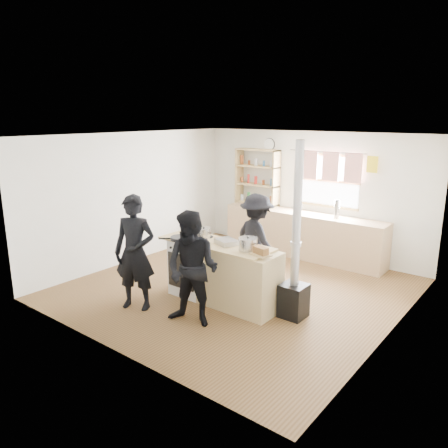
# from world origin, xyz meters

# --- Properties ---
(ground) EXTENTS (5.00, 5.00, 0.01)m
(ground) POSITION_xyz_m (0.00, 0.00, -0.01)
(ground) COLOR brown
(ground) RESTS_ON ground
(back_counter) EXTENTS (3.40, 0.55, 0.90)m
(back_counter) POSITION_xyz_m (0.00, 2.22, 0.45)
(back_counter) COLOR tan
(back_counter) RESTS_ON ground
(shelving_unit) EXTENTS (1.00, 0.28, 1.20)m
(shelving_unit) POSITION_xyz_m (-1.20, 2.34, 1.51)
(shelving_unit) COLOR tan
(shelving_unit) RESTS_ON back_counter
(thermos) EXTENTS (0.10, 0.10, 0.33)m
(thermos) POSITION_xyz_m (0.71, 2.22, 1.07)
(thermos) COLOR silver
(thermos) RESTS_ON back_counter
(cooking_island) EXTENTS (1.97, 0.64, 0.93)m
(cooking_island) POSITION_xyz_m (0.14, -0.55, 0.47)
(cooking_island) COLOR white
(cooking_island) RESTS_ON ground
(skillet_greens) EXTENTS (0.44, 0.44, 0.05)m
(skillet_greens) POSITION_xyz_m (-0.52, -0.77, 0.96)
(skillet_greens) COLOR black
(skillet_greens) RESTS_ON cooking_island
(roast_tray) EXTENTS (0.40, 0.36, 0.07)m
(roast_tray) POSITION_xyz_m (0.18, -0.52, 0.97)
(roast_tray) COLOR silver
(roast_tray) RESTS_ON cooking_island
(stockpot_stove) EXTENTS (0.22, 0.22, 0.18)m
(stockpot_stove) POSITION_xyz_m (-0.31, -0.46, 1.01)
(stockpot_stove) COLOR #B3B3B6
(stockpot_stove) RESTS_ON cooking_island
(stockpot_counter) EXTENTS (0.27, 0.27, 0.21)m
(stockpot_counter) POSITION_xyz_m (0.61, -0.56, 1.02)
(stockpot_counter) COLOR #B4B4B7
(stockpot_counter) RESTS_ON cooking_island
(bread_board) EXTENTS (0.32, 0.27, 0.12)m
(bread_board) POSITION_xyz_m (0.88, -0.64, 0.98)
(bread_board) COLOR tan
(bread_board) RESTS_ON cooking_island
(flue_heater) EXTENTS (0.35, 0.35, 2.50)m
(flue_heater) POSITION_xyz_m (1.25, -0.33, 0.65)
(flue_heater) COLOR black
(flue_heater) RESTS_ON ground
(person_near_left) EXTENTS (0.74, 0.63, 1.71)m
(person_near_left) POSITION_xyz_m (-0.75, -1.49, 0.86)
(person_near_left) COLOR black
(person_near_left) RESTS_ON ground
(person_near_right) EXTENTS (0.90, 0.77, 1.59)m
(person_near_right) POSITION_xyz_m (0.27, -1.37, 0.80)
(person_near_right) COLOR black
(person_near_right) RESTS_ON ground
(person_far) EXTENTS (1.13, 0.87, 1.55)m
(person_far) POSITION_xyz_m (0.08, 0.44, 0.77)
(person_far) COLOR black
(person_far) RESTS_ON ground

